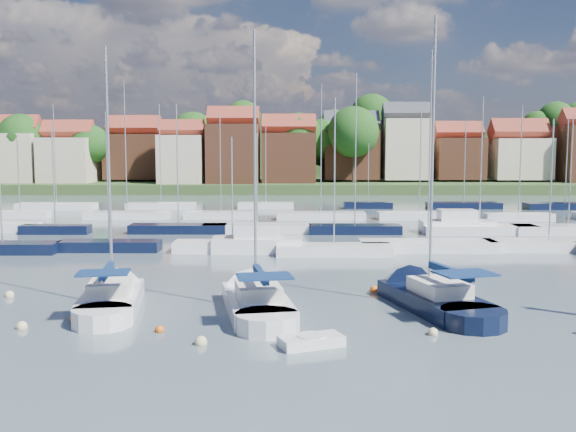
{
  "coord_description": "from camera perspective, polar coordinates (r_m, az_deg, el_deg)",
  "views": [
    {
      "loc": [
        -2.66,
        -29.84,
        8.1
      ],
      "look_at": [
        -2.86,
        14.0,
        3.5
      ],
      "focal_mm": 40.0,
      "sensor_mm": 36.0,
      "label": 1
    }
  ],
  "objects": [
    {
      "name": "buoy_h",
      "position": [
        38.65,
        -23.52,
        -6.62
      ],
      "size": [
        0.5,
        0.5,
        0.5
      ],
      "primitive_type": "sphere",
      "color": "beige",
      "rests_on": "ground"
    },
    {
      "name": "buoy_c",
      "position": [
        29.49,
        -11.34,
        -10.08
      ],
      "size": [
        0.42,
        0.42,
        0.42
      ],
      "primitive_type": "sphere",
      "color": "#D85914",
      "rests_on": "ground"
    },
    {
      "name": "sailboat_navy",
      "position": [
        34.96,
        11.75,
        -6.94
      ],
      "size": [
        6.14,
        11.9,
        15.95
      ],
      "rotation": [
        0.0,
        0.0,
        1.85
      ],
      "color": "black",
      "rests_on": "ground"
    },
    {
      "name": "buoy_a",
      "position": [
        31.79,
        -22.57,
        -9.24
      ],
      "size": [
        0.51,
        0.51,
        0.51
      ],
      "primitive_type": "sphere",
      "color": "beige",
      "rests_on": "ground"
    },
    {
      "name": "buoy_d",
      "position": [
        29.18,
        12.76,
        -10.28
      ],
      "size": [
        0.45,
        0.45,
        0.45
      ],
      "primitive_type": "sphere",
      "color": "beige",
      "rests_on": "ground"
    },
    {
      "name": "marina_field",
      "position": [
        65.59,
        4.25,
        -0.74
      ],
      "size": [
        79.62,
        41.41,
        15.93
      ],
      "color": "white",
      "rests_on": "ground"
    },
    {
      "name": "buoy_g",
      "position": [
        32.38,
        -18.49,
        -8.81
      ],
      "size": [
        0.46,
        0.46,
        0.46
      ],
      "primitive_type": "sphere",
      "color": "#D85914",
      "rests_on": "ground"
    },
    {
      "name": "sailboat_left",
      "position": [
        35.26,
        -15.18,
        -6.91
      ],
      "size": [
        4.29,
        10.79,
        14.32
      ],
      "rotation": [
        0.0,
        0.0,
        1.72
      ],
      "color": "white",
      "rests_on": "ground"
    },
    {
      "name": "far_shore_town",
      "position": [
        162.61,
        1.99,
        4.75
      ],
      "size": [
        212.46,
        90.0,
        22.27
      ],
      "color": "#344A25",
      "rests_on": "ground"
    },
    {
      "name": "buoy_e",
      "position": [
        37.07,
        7.68,
        -6.69
      ],
      "size": [
        0.52,
        0.52,
        0.52
      ],
      "primitive_type": "sphere",
      "color": "#D85914",
      "rests_on": "ground"
    },
    {
      "name": "sailboat_centre",
      "position": [
        33.49,
        -3.06,
        -7.39
      ],
      "size": [
        4.87,
        11.4,
        15.05
      ],
      "rotation": [
        0.0,
        0.0,
        1.75
      ],
      "color": "white",
      "rests_on": "ground"
    },
    {
      "name": "ground",
      "position": [
        70.35,
        2.43,
        -0.63
      ],
      "size": [
        260.0,
        260.0,
        0.0
      ],
      "primitive_type": "plane",
      "color": "#46575F",
      "rests_on": "ground"
    },
    {
      "name": "buoy_b",
      "position": [
        27.43,
        -7.75,
        -11.25
      ],
      "size": [
        0.52,
        0.52,
        0.52
      ],
      "primitive_type": "sphere",
      "color": "beige",
      "rests_on": "ground"
    },
    {
      "name": "tender",
      "position": [
        26.89,
        2.07,
        -11.07
      ],
      "size": [
        2.88,
        2.09,
        0.57
      ],
      "rotation": [
        0.0,
        0.0,
        0.38
      ],
      "color": "white",
      "rests_on": "ground"
    }
  ]
}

